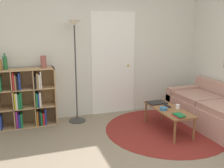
{
  "coord_description": "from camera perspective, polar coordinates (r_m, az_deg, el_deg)",
  "views": [
    {
      "loc": [
        -1.38,
        -2.37,
        1.73
      ],
      "look_at": [
        -0.11,
        1.27,
        0.85
      ],
      "focal_mm": 40.0,
      "sensor_mm": 36.0,
      "label": 1
    }
  ],
  "objects": [
    {
      "name": "wall_back",
      "position": [
        4.93,
        -2.75,
        7.67
      ],
      "size": [
        7.32,
        0.11,
        2.6
      ],
      "color": "silver",
      "rests_on": "ground_plane"
    },
    {
      "name": "rug",
      "position": [
        4.49,
        12.12,
        -10.06
      ],
      "size": [
        2.08,
        2.08,
        0.01
      ],
      "color": "maroon",
      "rests_on": "ground_plane"
    },
    {
      "name": "bookshelf",
      "position": [
        4.67,
        -20.2,
        -3.16
      ],
      "size": [
        1.09,
        0.34,
        1.04
      ],
      "color": "tan",
      "rests_on": "ground_plane"
    },
    {
      "name": "floor_lamp",
      "position": [
        4.51,
        -8.46,
        8.38
      ],
      "size": [
        0.32,
        0.32,
        1.86
      ],
      "color": "#333333",
      "rests_on": "ground_plane"
    },
    {
      "name": "couch",
      "position": [
        4.85,
        22.78,
        -5.82
      ],
      "size": [
        0.86,
        1.83,
        0.72
      ],
      "color": "tan",
      "rests_on": "ground_plane"
    },
    {
      "name": "coffee_table",
      "position": [
        4.35,
        12.72,
        -6.0
      ],
      "size": [
        0.43,
        1.04,
        0.39
      ],
      "color": "brown",
      "rests_on": "ground_plane"
    },
    {
      "name": "laptop",
      "position": [
        4.59,
        10.18,
        -4.19
      ],
      "size": [
        0.34,
        0.25,
        0.02
      ],
      "color": "black",
      "rests_on": "coffee_table"
    },
    {
      "name": "bowl",
      "position": [
        4.23,
        11.68,
        -5.53
      ],
      "size": [
        0.13,
        0.13,
        0.05
      ],
      "color": "teal",
      "rests_on": "coffee_table"
    },
    {
      "name": "book_stack_on_table",
      "position": [
        3.98,
        15.01,
        -6.94
      ],
      "size": [
        0.13,
        0.19,
        0.04
      ],
      "color": "#B21E23",
      "rests_on": "coffee_table"
    },
    {
      "name": "cup",
      "position": [
        4.35,
        14.8,
        -5.02
      ],
      "size": [
        0.07,
        0.07,
        0.07
      ],
      "color": "white",
      "rests_on": "coffee_table"
    },
    {
      "name": "remote",
      "position": [
        4.44,
        12.53,
        -4.89
      ],
      "size": [
        0.05,
        0.18,
        0.02
      ],
      "color": "black",
      "rests_on": "coffee_table"
    },
    {
      "name": "bottle_middle",
      "position": [
        4.54,
        -24.32,
        4.07
      ],
      "size": [
        0.08,
        0.08,
        0.22
      ],
      "color": "olive",
      "rests_on": "bookshelf"
    },
    {
      "name": "bottle_right",
      "position": [
        4.56,
        -23.24,
        4.48
      ],
      "size": [
        0.07,
        0.07,
        0.27
      ],
      "color": "#236633",
      "rests_on": "bookshelf"
    },
    {
      "name": "vase_on_shelf",
      "position": [
        4.55,
        -15.39,
        4.94
      ],
      "size": [
        0.1,
        0.1,
        0.21
      ],
      "color": "#934C47",
      "rests_on": "bookshelf"
    }
  ]
}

